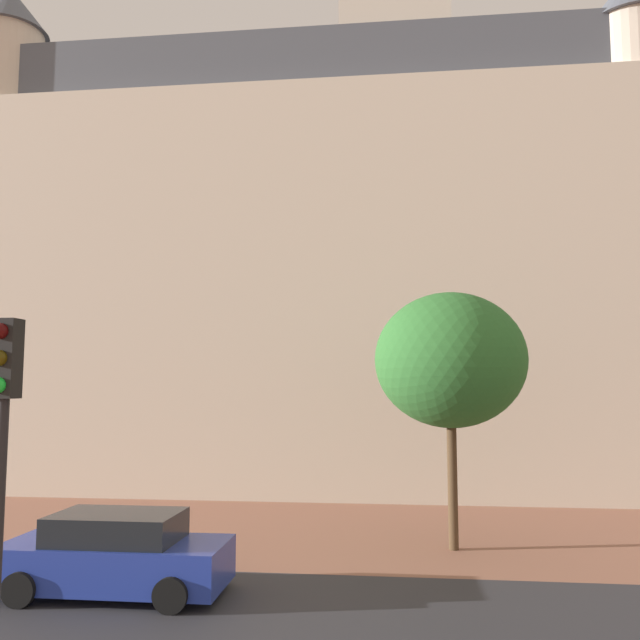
{
  "coord_description": "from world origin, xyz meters",
  "views": [
    {
      "loc": [
        1.83,
        -3.72,
        4.04
      ],
      "look_at": [
        0.35,
        9.42,
        5.38
      ],
      "focal_mm": 36.63,
      "sensor_mm": 36.0,
      "label": 1
    }
  ],
  "objects": [
    {
      "name": "ground_plane",
      "position": [
        0.0,
        10.0,
        0.0
      ],
      "size": [
        120.0,
        120.0,
        0.0
      ],
      "primitive_type": "plane",
      "color": "#93604C"
    },
    {
      "name": "street_asphalt_strip",
      "position": [
        0.0,
        7.48,
        0.0
      ],
      "size": [
        120.0,
        6.41,
        0.0
      ],
      "primitive_type": "cube",
      "color": "#2D2D33",
      "rests_on": "ground_plane"
    },
    {
      "name": "landmark_building",
      "position": [
        -1.23,
        26.69,
        9.82
      ],
      "size": [
        28.2,
        15.42,
        37.36
      ],
      "color": "beige",
      "rests_on": "ground_plane"
    },
    {
      "name": "car_blue",
      "position": [
        -3.6,
        8.89,
        0.74
      ],
      "size": [
        4.34,
        2.03,
        1.56
      ],
      "color": "#23389E",
      "rests_on": "ground_plane"
    },
    {
      "name": "traffic_light_pole",
      "position": [
        -2.51,
        3.19,
        3.34
      ],
      "size": [
        0.28,
        0.34,
        4.8
      ],
      "color": "black",
      "rests_on": "ground_plane"
    },
    {
      "name": "tree_curb_far",
      "position": [
        3.27,
        13.18,
        4.69
      ],
      "size": [
        3.83,
        3.83,
        6.43
      ],
      "color": "#4C3823",
      "rests_on": "ground_plane"
    }
  ]
}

